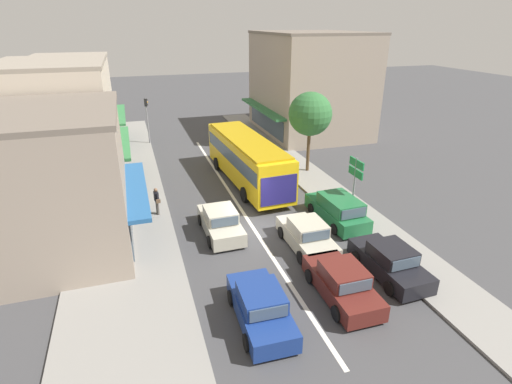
{
  "coord_description": "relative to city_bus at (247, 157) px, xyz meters",
  "views": [
    {
      "loc": [
        -5.77,
        -18.26,
        10.54
      ],
      "look_at": [
        0.83,
        2.41,
        1.2
      ],
      "focal_mm": 28.0,
      "sensor_mm": 36.0,
      "label": 1
    }
  ],
  "objects": [
    {
      "name": "building_right_far",
      "position": [
        9.89,
        11.58,
        2.92
      ],
      "size": [
        10.03,
        11.67,
        9.61
      ],
      "color": "gray",
      "rests_on": "ground"
    },
    {
      "name": "parked_wagon_kerb_second",
      "position": [
        3.17,
        -7.27,
        -1.14
      ],
      "size": [
        2.07,
        4.56,
        1.58
      ],
      "color": "#1E6638",
      "rests_on": "ground"
    },
    {
      "name": "sidewalk_left",
      "position": [
        -8.39,
        -0.86,
        -1.81
      ],
      "size": [
        5.2,
        44.0,
        0.14
      ],
      "primitive_type": "cube",
      "color": "gray",
      "rests_on": "ground"
    },
    {
      "name": "traffic_light_downstreet",
      "position": [
        -5.86,
        11.9,
        0.97
      ],
      "size": [
        0.33,
        0.24,
        4.2
      ],
      "color": "gray",
      "rests_on": "ground"
    },
    {
      "name": "kerb_right",
      "position": [
        4.61,
        -0.86,
        -1.82
      ],
      "size": [
        2.8,
        44.0,
        0.12
      ],
      "primitive_type": "cube",
      "color": "gray",
      "rests_on": "ground"
    },
    {
      "name": "parked_sedan_kerb_front",
      "position": [
        2.9,
        -12.57,
        -1.22
      ],
      "size": [
        1.99,
        4.25,
        1.47
      ],
      "color": "black",
      "rests_on": "ground"
    },
    {
      "name": "street_tree_right",
      "position": [
        4.97,
        0.75,
        2.5
      ],
      "size": [
        3.13,
        3.13,
        5.97
      ],
      "color": "brown",
      "rests_on": "ground"
    },
    {
      "name": "shopfront_corner_near",
      "position": [
        -11.77,
        -5.5,
        1.59
      ],
      "size": [
        8.71,
        8.33,
        6.96
      ],
      "color": "gray",
      "rests_on": "ground"
    },
    {
      "name": "shopfront_mid_block",
      "position": [
        -11.77,
        3.52,
        2.24
      ],
      "size": [
        7.48,
        9.16,
        8.25
      ],
      "color": "beige",
      "rests_on": "ground"
    },
    {
      "name": "ground_plane",
      "position": [
        -1.59,
        -6.86,
        -1.88
      ],
      "size": [
        140.0,
        140.0,
        0.0
      ],
      "primitive_type": "plane",
      "color": "#3F3F42"
    },
    {
      "name": "lane_centre_line",
      "position": [
        -1.59,
        -2.86,
        -1.88
      ],
      "size": [
        0.2,
        28.0,
        0.01
      ],
      "primitive_type": "cube",
      "color": "silver",
      "rests_on": "ground"
    },
    {
      "name": "sedan_behind_bus_near",
      "position": [
        0.36,
        -9.28,
        -1.22
      ],
      "size": [
        1.9,
        4.2,
        1.47
      ],
      "color": "#B7B29E",
      "rests_on": "ground"
    },
    {
      "name": "directional_road_sign",
      "position": [
        4.27,
        -6.97,
        0.82
      ],
      "size": [
        0.1,
        1.4,
        3.6
      ],
      "color": "gray",
      "rests_on": "ground"
    },
    {
      "name": "pedestrian_with_handbag_near",
      "position": [
        -6.46,
        -3.46,
        -0.81
      ],
      "size": [
        0.33,
        0.65,
        1.63
      ],
      "color": "#4C4742",
      "rests_on": "sidewalk_left"
    },
    {
      "name": "city_bus",
      "position": [
        0.0,
        0.0,
        0.0
      ],
      "size": [
        3.18,
        10.98,
        3.23
      ],
      "color": "yellow",
      "rests_on": "ground"
    },
    {
      "name": "sedan_adjacent_lane_lead",
      "position": [
        -3.42,
        -6.57,
        -1.22
      ],
      "size": [
        1.94,
        4.22,
        1.47
      ],
      "color": "#B7B29E",
      "rests_on": "ground"
    },
    {
      "name": "shopfront_far_end",
      "position": [
        -11.77,
        13.01,
        2.02
      ],
      "size": [
        7.19,
        9.29,
        7.81
      ],
      "color": "beige",
      "rests_on": "ground"
    },
    {
      "name": "sedan_queue_gap_filler",
      "position": [
        -3.54,
        -13.72,
        -1.22
      ],
      "size": [
        2.0,
        4.25,
        1.47
      ],
      "color": "navy",
      "rests_on": "ground"
    },
    {
      "name": "sedan_queue_far_back",
      "position": [
        0.11,
        -13.31,
        -1.22
      ],
      "size": [
        1.94,
        4.22,
        1.47
      ],
      "color": "#561E19",
      "rests_on": "ground"
    }
  ]
}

